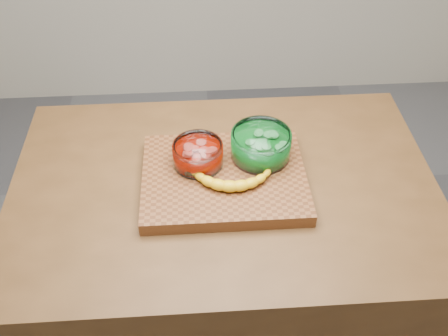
{
  "coord_description": "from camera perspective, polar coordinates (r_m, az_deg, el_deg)",
  "views": [
    {
      "loc": [
        -0.06,
        -0.98,
        1.9
      ],
      "look_at": [
        0.0,
        0.0,
        0.96
      ],
      "focal_mm": 40.0,
      "sensor_mm": 36.0,
      "label": 1
    }
  ],
  "objects": [
    {
      "name": "bowl_green",
      "position": [
        1.41,
        4.22,
        2.61
      ],
      "size": [
        0.17,
        0.17,
        0.08
      ],
      "color": "white",
      "rests_on": "cutting_board"
    },
    {
      "name": "counter",
      "position": [
        1.75,
        0.0,
        -12.17
      ],
      "size": [
        1.2,
        0.8,
        0.9
      ],
      "primitive_type": "cube",
      "color": "#523318",
      "rests_on": "ground"
    },
    {
      "name": "banana",
      "position": [
        1.34,
        0.8,
        -1.07
      ],
      "size": [
        0.25,
        0.12,
        0.04
      ],
      "primitive_type": null,
      "color": "gold",
      "rests_on": "cutting_board"
    },
    {
      "name": "cutting_board",
      "position": [
        1.39,
        0.0,
        -1.2
      ],
      "size": [
        0.45,
        0.35,
        0.04
      ],
      "primitive_type": "cube",
      "color": "brown",
      "rests_on": "counter"
    },
    {
      "name": "bowl_red",
      "position": [
        1.38,
        -3.0,
        1.55
      ],
      "size": [
        0.14,
        0.14,
        0.07
      ],
      "color": "white",
      "rests_on": "cutting_board"
    }
  ]
}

